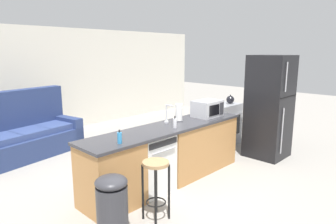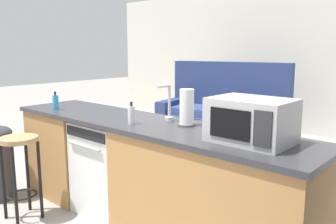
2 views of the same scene
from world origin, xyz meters
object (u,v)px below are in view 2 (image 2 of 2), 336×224
at_px(microwave, 251,120).
at_px(paper_towel_roll, 187,108).
at_px(soap_bottle, 131,115).
at_px(dish_soap_bottle, 56,102).
at_px(bar_stool, 20,160).
at_px(dishwasher, 114,167).
at_px(couch, 224,116).

height_order(microwave, paper_towel_roll, paper_towel_roll).
height_order(soap_bottle, dish_soap_bottle, same).
bearing_deg(bar_stool, paper_towel_roll, 31.29).
xyz_separation_m(soap_bottle, bar_stool, (-0.88, -0.51, -0.44)).
height_order(microwave, bar_stool, microwave).
xyz_separation_m(microwave, soap_bottle, (-0.97, -0.13, -0.07)).
xyz_separation_m(paper_towel_roll, bar_stool, (-1.24, -0.75, -0.50)).
distance_m(dishwasher, microwave, 1.51).
relative_size(dish_soap_bottle, couch, 0.08).
distance_m(dishwasher, soap_bottle, 0.70).
bearing_deg(dish_soap_bottle, bar_stool, -70.44).
bearing_deg(dish_soap_bottle, microwave, 4.83).
bearing_deg(bar_stool, dishwasher, 53.32).
bearing_deg(microwave, dish_soap_bottle, -175.17).
relative_size(dish_soap_bottle, bar_stool, 0.24).
bearing_deg(dish_soap_bottle, soap_bottle, 2.14).
xyz_separation_m(dishwasher, microwave, (1.37, -0.00, 0.62)).
bearing_deg(dish_soap_bottle, couch, 90.76).
height_order(paper_towel_roll, couch, couch).
bearing_deg(paper_towel_roll, soap_bottle, -145.65).
relative_size(microwave, bar_stool, 0.68).
bearing_deg(paper_towel_roll, couch, 117.41).
relative_size(soap_bottle, dish_soap_bottle, 1.00).
distance_m(paper_towel_roll, soap_bottle, 0.44).
height_order(dishwasher, soap_bottle, soap_bottle).
height_order(dishwasher, dish_soap_bottle, dish_soap_bottle).
distance_m(microwave, soap_bottle, 0.98).
distance_m(microwave, couch, 3.61).
distance_m(dish_soap_bottle, bar_stool, 0.66).
bearing_deg(soap_bottle, paper_towel_roll, 34.35).
xyz_separation_m(paper_towel_roll, soap_bottle, (-0.36, -0.24, -0.07)).
distance_m(microwave, paper_towel_roll, 0.62).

